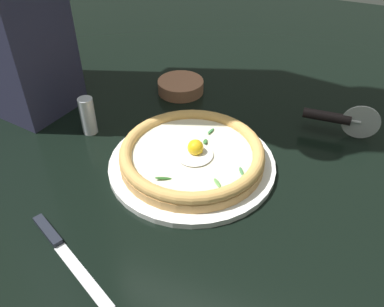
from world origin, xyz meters
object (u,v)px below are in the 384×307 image
at_px(table_knife, 59,245).
at_px(drinking_glass, 59,87).
at_px(pizza_cutter, 336,118).
at_px(side_bowl, 181,86).
at_px(pizza, 192,154).
at_px(pepper_shaker, 88,116).

height_order(table_knife, drinking_glass, drinking_glass).
relative_size(pizza_cutter, drinking_glass, 1.34).
bearing_deg(pizza_cutter, table_knife, 143.62).
bearing_deg(side_bowl, drinking_glass, 125.67).
bearing_deg(table_knife, pizza, -24.00).
relative_size(side_bowl, pizza_cutter, 0.72).
bearing_deg(pizza, pepper_shaker, 85.01).
relative_size(side_bowl, drinking_glass, 0.97).
relative_size(table_knife, drinking_glass, 1.76).
height_order(drinking_glass, pepper_shaker, drinking_glass).
bearing_deg(pepper_shaker, table_knife, -155.03).
xyz_separation_m(pizza_cutter, pepper_shaker, (-0.20, 0.49, 0.00)).
bearing_deg(side_bowl, pizza_cutter, -95.53).
height_order(pizza, pepper_shaker, pepper_shaker).
distance_m(pizza_cutter, drinking_glass, 0.63).
bearing_deg(drinking_glass, table_knife, -144.02).
relative_size(side_bowl, table_knife, 0.55).
distance_m(pizza, table_knife, 0.29).
xyz_separation_m(pizza, pizza_cutter, (0.22, -0.24, 0.01)).
distance_m(pizza, pepper_shaker, 0.25).
height_order(side_bowl, drinking_glass, drinking_glass).
bearing_deg(pepper_shaker, side_bowl, -25.15).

